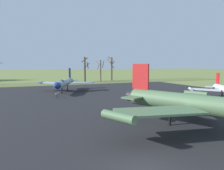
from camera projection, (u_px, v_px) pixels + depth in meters
asphalt_apron at (75, 106)px, 26.99m from camera, size 71.38×60.56×0.05m
grass_verge_strip at (51, 84)px, 60.43m from camera, size 131.38×12.00×0.06m
jet_fighter_front_right at (208, 105)px, 15.84m from camera, size 14.76×16.05×5.83m
jet_fighter_rear_center at (64, 83)px, 41.01m from camera, size 11.93×14.06×5.08m
info_placard_rear_center at (57, 95)px, 33.22m from camera, size 0.57×0.35×1.01m
bare_tree_left_of_center at (85, 68)px, 66.23m from camera, size 2.68×3.26×8.61m
bare_tree_center at (101, 70)px, 66.96m from camera, size 2.64×2.71×7.61m
bare_tree_right_of_center at (111, 68)px, 72.48m from camera, size 2.56×2.67×9.04m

